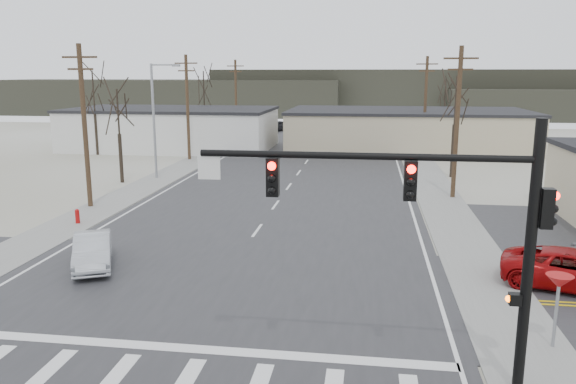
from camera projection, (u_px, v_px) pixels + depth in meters
The scene contains 27 objects.
ground at pixel (218, 286), 22.16m from camera, with size 140.00×140.00×0.00m, color beige.
main_road at pixel (278, 202), 36.68m from camera, with size 18.00×110.00×0.05m, color #28282B.
cross_road at pixel (218, 286), 22.16m from camera, with size 90.00×10.00×0.04m, color #28282B.
sidewalk_left at pixel (152, 183), 42.99m from camera, with size 3.00×90.00×0.06m, color gray.
sidewalk_right at pixel (435, 191), 40.05m from camera, with size 3.00×90.00×0.06m, color gray.
traffic_signal_mast at pixel (453, 218), 14.09m from camera, with size 8.95×0.43×7.20m.
fire_hydrant at pixel (77, 216), 31.23m from camera, with size 0.24×0.24×0.87m.
yield_sign at pixel (559, 284), 16.75m from camera, with size 0.80×0.80×2.35m.
building_left_far at pixel (172, 128), 62.65m from camera, with size 22.30×12.30×4.50m.
building_right_far at pixel (407, 129), 62.94m from camera, with size 26.30×14.30×4.30m.
upole_left_b at pixel (84, 124), 34.30m from camera, with size 2.20×0.30×10.00m.
upole_left_c at pixel (188, 106), 53.67m from camera, with size 2.20×0.30×10.00m.
upole_left_d at pixel (236, 97), 73.04m from camera, with size 2.20×0.30×10.00m.
upole_right_a at pixel (457, 120), 36.92m from camera, with size 2.20×0.30×10.00m.
upole_right_b at pixel (425, 103), 58.22m from camera, with size 2.20×0.30×10.00m.
streetlight_main at pixel (156, 115), 43.91m from camera, with size 2.40×0.25×9.00m.
tree_left_near at pixel (118, 114), 42.25m from camera, with size 3.30×3.30×7.35m.
tree_right_mid at pixel (456, 103), 44.38m from camera, with size 3.74×3.74×8.33m.
tree_left_far at pixel (204, 90), 67.35m from camera, with size 3.96×3.96×8.82m.
tree_right_far at pixel (445, 96), 69.29m from camera, with size 3.52×3.52×7.84m.
tree_left_mid at pixel (94, 93), 56.84m from camera, with size 3.96×3.96×8.82m.
hill_left at pixel (170, 97), 115.39m from camera, with size 70.00×18.00×7.00m, color #333026.
hill_center at pixel (416, 93), 112.13m from camera, with size 80.00×18.00×9.00m, color #333026.
sedan_crossing at pixel (93, 251), 24.19m from camera, with size 1.50×4.29×1.41m, color #ABB0B6.
car_far_a at pixel (368, 138), 65.40m from camera, with size 2.32×5.70×1.66m, color black.
car_far_b at pixel (277, 126), 81.59m from camera, with size 1.76×4.38×1.49m, color black.
car_parked_red at pixel (575, 270), 21.69m from camera, with size 2.48×5.39×1.50m, color #940809.
Camera 1 is at (5.72, -20.30, 8.23)m, focal length 35.00 mm.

